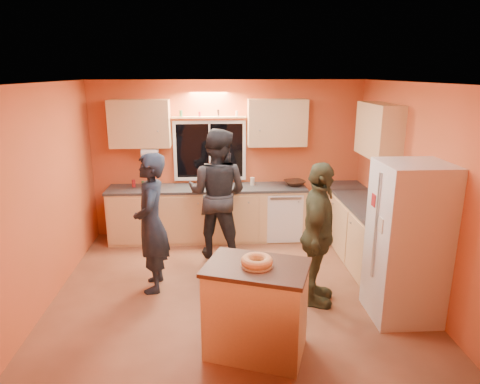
{
  "coord_description": "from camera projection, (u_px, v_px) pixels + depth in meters",
  "views": [
    {
      "loc": [
        -0.23,
        -5.07,
        2.72
      ],
      "look_at": [
        0.11,
        0.4,
        1.17
      ],
      "focal_mm": 32.0,
      "sensor_mm": 36.0,
      "label": 1
    }
  ],
  "objects": [
    {
      "name": "right_counter",
      "position": [
        368.0,
        237.0,
        6.1
      ],
      "size": [
        0.62,
        1.84,
        0.9
      ],
      "color": "#E1B176",
      "rests_on": "ground"
    },
    {
      "name": "person_left",
      "position": [
        151.0,
        223.0,
        5.35
      ],
      "size": [
        0.46,
        0.67,
        1.78
      ],
      "primitive_type": "imported",
      "rotation": [
        0.0,
        0.0,
        -1.52
      ],
      "color": "black",
      "rests_on": "ground"
    },
    {
      "name": "island",
      "position": [
        256.0,
        309.0,
        4.2
      ],
      "size": [
        1.14,
        0.95,
        0.94
      ],
      "rotation": [
        0.0,
        0.0,
        -0.34
      ],
      "color": "#E1B176",
      "rests_on": "ground"
    },
    {
      "name": "mixing_bowl",
      "position": [
        295.0,
        183.0,
        7.09
      ],
      "size": [
        0.41,
        0.41,
        0.08
      ],
      "primitive_type": "imported",
      "rotation": [
        0.0,
        0.0,
        0.23
      ],
      "color": "black",
      "rests_on": "back_counter"
    },
    {
      "name": "back_counter",
      "position": [
        230.0,
        213.0,
        7.14
      ],
      "size": [
        4.23,
        0.62,
        0.9
      ],
      "color": "#E1B176",
      "rests_on": "ground"
    },
    {
      "name": "refrigerator",
      "position": [
        407.0,
        242.0,
        4.73
      ],
      "size": [
        0.72,
        0.7,
        1.8
      ],
      "primitive_type": "cube",
      "color": "silver",
      "rests_on": "ground"
    },
    {
      "name": "room_shell",
      "position": [
        241.0,
        159.0,
        5.59
      ],
      "size": [
        4.54,
        4.04,
        2.61
      ],
      "color": "#D85D37",
      "rests_on": "ground"
    },
    {
      "name": "utensil_crock",
      "position": [
        211.0,
        181.0,
        7.04
      ],
      "size": [
        0.14,
        0.14,
        0.17
      ],
      "primitive_type": "cylinder",
      "color": "beige",
      "rests_on": "back_counter"
    },
    {
      "name": "red_box",
      "position": [
        374.0,
        209.0,
        5.78
      ],
      "size": [
        0.18,
        0.15,
        0.07
      ],
      "primitive_type": "cube",
      "rotation": [
        0.0,
        0.0,
        -0.2
      ],
      "color": "#A5191D",
      "rests_on": "right_counter"
    },
    {
      "name": "person_center",
      "position": [
        217.0,
        194.0,
        6.35
      ],
      "size": [
        1.14,
        1.02,
        1.94
      ],
      "primitive_type": "imported",
      "rotation": [
        0.0,
        0.0,
        2.78
      ],
      "color": "black",
      "rests_on": "ground"
    },
    {
      "name": "person_right",
      "position": [
        318.0,
        235.0,
        5.01
      ],
      "size": [
        0.69,
        1.1,
        1.74
      ],
      "primitive_type": "imported",
      "rotation": [
        0.0,
        0.0,
        1.29
      ],
      "color": "#323622",
      "rests_on": "ground"
    },
    {
      "name": "ground",
      "position": [
        234.0,
        286.0,
        5.63
      ],
      "size": [
        4.5,
        4.5,
        0.0
      ],
      "primitive_type": "plane",
      "color": "brown",
      "rests_on": "ground"
    },
    {
      "name": "bundt_pastry",
      "position": [
        257.0,
        261.0,
        4.06
      ],
      "size": [
        0.31,
        0.31,
        0.09
      ],
      "primitive_type": "torus",
      "color": "tan",
      "rests_on": "island"
    },
    {
      "name": "potted_plant",
      "position": [
        385.0,
        209.0,
        5.44
      ],
      "size": [
        0.27,
        0.24,
        0.27
      ],
      "primitive_type": "imported",
      "rotation": [
        0.0,
        0.0,
        0.13
      ],
      "color": "gray",
      "rests_on": "right_counter"
    }
  ]
}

